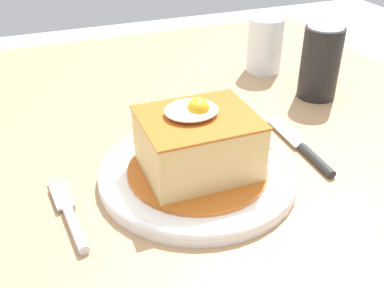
{
  "coord_description": "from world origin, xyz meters",
  "views": [
    {
      "loc": [
        -0.12,
        -0.59,
        1.09
      ],
      "look_at": [
        0.06,
        -0.13,
        0.79
      ],
      "focal_mm": 42.12,
      "sensor_mm": 36.0,
      "label": 1
    }
  ],
  "objects": [
    {
      "name": "dining_table",
      "position": [
        0.0,
        0.0,
        0.63
      ],
      "size": [
        1.11,
        0.9,
        0.75
      ],
      "color": "#A87F56",
      "rests_on": "ground_plane"
    },
    {
      "name": "sandwich_meal",
      "position": [
        0.06,
        -0.15,
        0.8
      ],
      "size": [
        0.18,
        0.18,
        0.1
      ],
      "color": "#B75B1E",
      "rests_on": "main_plate"
    },
    {
      "name": "soda_can",
      "position": [
        0.34,
        0.0,
        0.81
      ],
      "size": [
        0.07,
        0.07,
        0.12
      ],
      "color": "black",
      "rests_on": "dining_table"
    },
    {
      "name": "fork",
      "position": [
        -0.11,
        -0.18,
        0.75
      ],
      "size": [
        0.03,
        0.14,
        0.01
      ],
      "color": "silver",
      "rests_on": "dining_table"
    },
    {
      "name": "drinking_glass",
      "position": [
        0.31,
        0.14,
        0.79
      ],
      "size": [
        0.07,
        0.07,
        0.1
      ],
      "color": "silver",
      "rests_on": "dining_table"
    },
    {
      "name": "main_plate",
      "position": [
        0.06,
        -0.15,
        0.76
      ],
      "size": [
        0.26,
        0.26,
        0.02
      ],
      "color": "white",
      "rests_on": "dining_table"
    },
    {
      "name": "knife",
      "position": [
        0.22,
        -0.16,
        0.75
      ],
      "size": [
        0.02,
        0.17,
        0.01
      ],
      "color": "#262628",
      "rests_on": "dining_table"
    }
  ]
}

